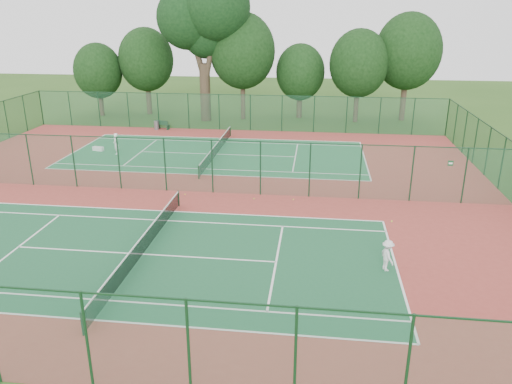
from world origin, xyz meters
TOP-DOWN VIEW (x-y plane):
  - ground at (0.00, 0.00)m, footprint 120.00×120.00m
  - red_pad at (0.00, 0.00)m, footprint 40.00×36.00m
  - court_near at (0.00, -9.00)m, footprint 23.77×10.97m
  - court_far at (0.00, 9.00)m, footprint 23.77×10.97m
  - fence_north at (0.00, 18.00)m, footprint 40.00×0.09m
  - fence_south at (0.00, -18.00)m, footprint 40.00×0.09m
  - fence_divider at (0.00, 0.00)m, footprint 40.00×0.09m
  - tennis_net_near at (0.00, -9.00)m, footprint 0.10×12.90m
  - tennis_net_far at (0.00, 9.00)m, footprint 0.10×12.90m
  - player_near at (11.38, -9.14)m, footprint 0.84×1.07m
  - player_far at (-8.15, 8.06)m, footprint 0.60×0.73m
  - trash_bin at (-7.72, 17.26)m, footprint 0.62×0.62m
  - bench at (-7.13, 17.43)m, footprint 1.52×0.94m
  - kit_bag at (-10.09, 8.86)m, footprint 0.97×0.53m
  - stray_ball_a at (6.76, -0.75)m, footprint 0.07×0.07m
  - stray_ball_b at (4.33, -0.93)m, footprint 0.07×0.07m
  - stray_ball_c at (-0.13, -0.68)m, footprint 0.07×0.07m
  - big_tree at (-3.70, 22.36)m, footprint 9.62×7.04m
  - evergreen_row at (0.50, 24.25)m, footprint 39.00×5.00m

SIDE VIEW (x-z plane):
  - ground at x=0.00m, z-range 0.00..0.00m
  - evergreen_row at x=0.50m, z-range -6.00..6.00m
  - red_pad at x=0.00m, z-range 0.00..0.01m
  - court_near at x=0.00m, z-range 0.01..0.02m
  - court_far at x=0.00m, z-range 0.01..0.02m
  - stray_ball_a at x=6.76m, z-range 0.01..0.08m
  - stray_ball_c at x=-0.13m, z-range 0.01..0.08m
  - stray_ball_b at x=4.33m, z-range 0.01..0.08m
  - kit_bag at x=-10.09m, z-range 0.01..0.35m
  - trash_bin at x=-7.72m, z-range 0.01..0.86m
  - bench at x=-7.13m, z-range 0.02..0.93m
  - tennis_net_near at x=0.00m, z-range 0.06..1.03m
  - tennis_net_far at x=0.00m, z-range 0.06..1.03m
  - player_near at x=11.38m, z-range 0.02..1.48m
  - player_far at x=-8.15m, z-range 0.02..1.74m
  - fence_north at x=0.00m, z-range 0.01..3.51m
  - fence_south at x=0.00m, z-range 0.01..3.51m
  - fence_divider at x=0.00m, z-range 0.01..3.51m
  - big_tree at x=-3.70m, z-range 3.07..17.85m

